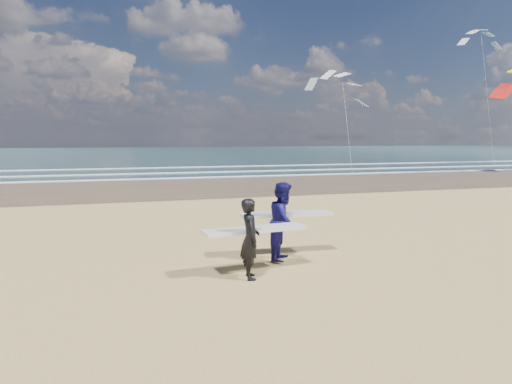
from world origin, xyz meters
name	(u,v)px	position (x,y,z in m)	size (l,w,h in m)	color
wet_sand_strip	(457,178)	(20.00, 18.00, 0.01)	(220.00, 12.00, 0.01)	#4C3B29
ocean	(247,153)	(20.00, 72.00, 0.01)	(220.00, 100.00, 0.02)	#193438
foam_breakers	(379,168)	(20.00, 28.10, 0.05)	(220.00, 11.70, 0.05)	white
surfer_near	(251,237)	(-0.34, 0.25, 0.83)	(2.25, 1.06, 1.62)	black
surfer_far	(284,221)	(0.77, 1.34, 0.91)	(2.22, 1.22, 1.81)	#100D4A
kite_1	(345,109)	(15.42, 26.10, 5.17)	(5.88, 4.75, 9.26)	slate
kite_5	(486,86)	(36.04, 32.84, 8.38)	(5.36, 4.69, 15.77)	slate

